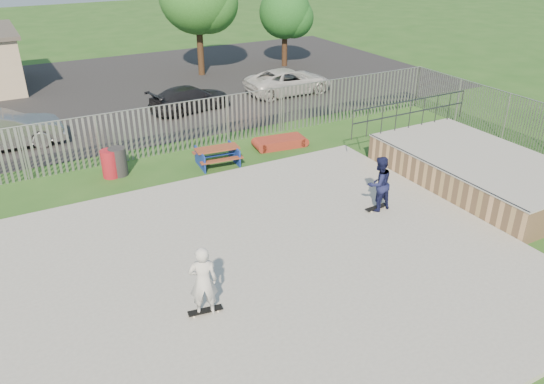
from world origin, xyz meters
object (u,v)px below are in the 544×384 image
car_dark (190,98)px  skater_navy (379,184)px  skater_white (203,281)px  funbox (280,142)px  car_silver (2,130)px  trash_bin_red (110,164)px  tree_right (285,13)px  trash_bin_grey (118,162)px  picnic_table (217,156)px  car_white (289,81)px

car_dark → skater_navy: 12.80m
car_dark → skater_white: size_ratio=2.35×
funbox → skater_white: bearing=-121.5°
car_silver → skater_white: bearing=-166.9°
skater_navy → skater_white: 6.97m
trash_bin_red → car_dark: (5.32, 5.93, 0.11)m
car_silver → tree_right: bearing=-67.4°
trash_bin_grey → tree_right: 18.45m
funbox → tree_right: (7.27, 12.30, 3.15)m
trash_bin_grey → funbox: bearing=-3.2°
picnic_table → trash_bin_red: bearing=172.8°
car_silver → tree_right: 18.81m
car_white → skater_white: skater_white is taller
funbox → skater_white: skater_white is taller
picnic_table → trash_bin_grey: bearing=171.7°
skater_navy → skater_white: (-6.65, -2.09, 0.00)m
funbox → trash_bin_grey: (-6.52, 0.37, 0.34)m
trash_bin_red → car_white: (11.06, 6.20, 0.17)m
trash_bin_grey → skater_white: size_ratio=0.59×
trash_bin_red → car_dark: 7.96m
picnic_table → skater_white: 8.92m
picnic_table → car_white: size_ratio=0.37×
picnic_table → trash_bin_red: 3.90m
picnic_table → skater_white: size_ratio=0.99×
trash_bin_grey → car_white: bearing=29.9°
trash_bin_grey → picnic_table: bearing=-13.6°
skater_navy → skater_white: same height
tree_right → trash_bin_red: bearing=-139.7°
skater_navy → tree_right: bearing=-115.1°
picnic_table → car_silver: bearing=146.1°
trash_bin_grey → skater_navy: bearing=-46.9°
tree_right → skater_white: 25.24m
funbox → trash_bin_grey: trash_bin_grey is taller
car_white → skater_white: size_ratio=2.70×
picnic_table → trash_bin_red: trash_bin_red is taller
car_white → skater_white: 18.71m
funbox → skater_white: 10.94m
car_silver → car_dark: car_silver is taller
picnic_table → skater_white: skater_white is taller
car_dark → trash_bin_red: bearing=126.7°
funbox → skater_navy: (-0.15, -6.43, 0.85)m
picnic_table → funbox: 3.05m
car_silver → car_white: (14.20, 1.38, -0.11)m
car_white → skater_white: bearing=144.4°
funbox → car_white: bearing=64.2°
trash_bin_red → skater_white: 8.90m
funbox → tree_right: 14.63m
car_white → tree_right: bearing=-27.2°
skater_navy → car_silver: bearing=-53.3°
trash_bin_grey → car_silver: bearing=125.5°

